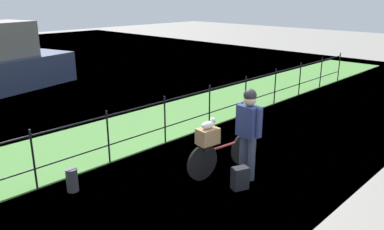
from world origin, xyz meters
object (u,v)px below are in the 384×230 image
Objects in this scene: terrier_dog at (209,124)px; cyclist_person at (249,126)px; bicycle_main at (223,154)px; moored_boat_near at (3,65)px; backpack_on_paving at (240,178)px; wooden_crate at (208,136)px; mooring_bollard at (72,180)px.

terrier_dog is 0.70m from cyclist_person.
bicycle_main is 0.34× the size of moored_boat_near.
backpack_on_paving is at bearing -158.70° from cyclist_person.
bicycle_main is at bearing 85.54° from backpack_on_paving.
bicycle_main is at bearing -89.14° from moored_boat_near.
moored_boat_near is at bearing 88.58° from wooden_crate.
bicycle_main is 4.20× the size of mooring_bollard.
cyclist_person is 4.08× the size of mooring_bollard.
mooring_bollard is at bearing 143.23° from cyclist_person.
wooden_crate is 1.17× the size of terrier_dog.
terrier_dog is (0.02, -0.00, 0.22)m from wooden_crate.
terrier_dog reaches higher than wooden_crate.
moored_boat_near is at bearing 90.86° from bicycle_main.
terrier_dog is 9.89m from moored_boat_near.
moored_boat_near is (-0.26, 10.41, -0.15)m from cyclist_person.
terrier_dog is at bearing -33.68° from mooring_bollard.
moored_boat_near reaches higher than terrier_dog.
bicycle_main is 4.33× the size of backpack_on_paving.
terrier_dog is 0.19× the size of cyclist_person.
cyclist_person is at bearing -88.59° from moored_boat_near.
wooden_crate is at bearing 172.45° from bicycle_main.
bicycle_main is at bearing 103.00° from cyclist_person.
terrier_dog is 0.78× the size of mooring_bollard.
wooden_crate is 0.22m from terrier_dog.
bicycle_main reaches higher than mooring_bollard.
mooring_bollard is (-2.06, 2.01, 0.01)m from backpack_on_paving.
backpack_on_paving is 0.97× the size of mooring_bollard.
bicycle_main is at bearing -7.55° from terrier_dog.
wooden_crate is 0.92m from backpack_on_paving.
mooring_bollard is at bearing 157.40° from backpack_on_paving.
wooden_crate is (-0.39, 0.05, 0.46)m from bicycle_main.
cyclist_person is at bearing -77.00° from bicycle_main.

